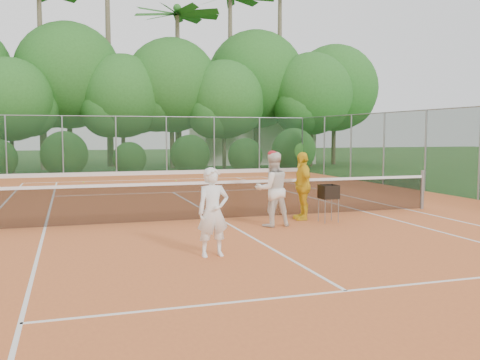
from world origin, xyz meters
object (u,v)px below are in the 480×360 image
Objects in this scene: player_white at (213,212)px; player_center_grp at (272,189)px; ball_hopper at (329,193)px; player_yellow at (302,186)px.

player_center_grp is (2.07, 2.51, 0.09)m from player_white.
player_center_grp is at bearing -177.52° from ball_hopper.
player_white is at bearing -146.52° from ball_hopper.
player_center_grp reaches higher than player_yellow.
ball_hopper is (0.45, -0.55, -0.12)m from player_yellow.
player_yellow is 0.72m from ball_hopper.
player_white is at bearing -38.40° from player_yellow.
ball_hopper is at bearing 5.58° from player_center_grp.
player_yellow is at bearing 33.08° from player_center_grp.
player_yellow is at bearing 126.24° from ball_hopper.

